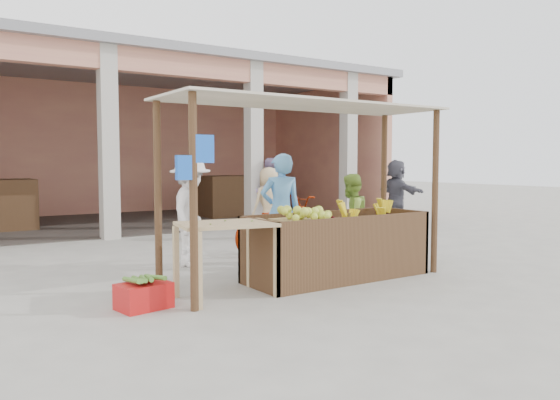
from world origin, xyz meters
TOP-DOWN VIEW (x-y plane):
  - ground at (0.00, 0.00)m, footprint 60.00×60.00m
  - market_building at (0.05, 8.93)m, footprint 14.40×6.40m
  - fruit_stall at (0.50, 0.00)m, footprint 2.60×0.95m
  - stall_awning at (-0.01, 0.06)m, footprint 4.09×1.35m
  - banana_heap at (0.98, 0.01)m, footprint 1.23×0.67m
  - melon_tray at (-0.07, -0.03)m, footprint 0.75×0.65m
  - berry_heap at (0.28, 0.04)m, footprint 0.42×0.35m
  - side_table at (-1.28, -0.11)m, footprint 1.22×0.93m
  - papaya_pile at (-1.28, -0.11)m, footprint 0.71×0.41m
  - red_crate at (-2.28, -0.06)m, footprint 0.61×0.48m
  - plantain_bundle at (-2.28, -0.06)m, footprint 0.44×0.31m
  - produce_sacks at (2.99, 5.20)m, footprint 0.84×0.79m
  - vendor_blue at (0.25, 1.04)m, footprint 0.81×0.69m
  - vendor_green at (1.46, 0.84)m, footprint 0.81×0.62m
  - motorcycle at (1.02, 2.22)m, footprint 0.84×2.05m
  - shopper_a at (-0.82, 1.96)m, footprint 1.15×1.29m
  - shopper_c at (1.81, 3.85)m, footprint 0.81×0.53m
  - shopper_d at (5.63, 3.95)m, footprint 0.85×1.69m
  - shopper_f at (2.78, 5.38)m, footprint 1.05×0.90m

SIDE VIEW (x-z plane):
  - ground at x=0.00m, z-range 0.00..0.00m
  - red_crate at x=-2.28m, z-range 0.00..0.28m
  - produce_sacks at x=2.99m, z-range 0.00..0.64m
  - plantain_bundle at x=-2.28m, z-range 0.28..0.37m
  - fruit_stall at x=0.50m, z-range 0.00..0.80m
  - motorcycle at x=1.02m, z-range 0.00..1.05m
  - vendor_green at x=1.46m, z-range 0.00..1.50m
  - side_table at x=-1.28m, z-range 0.31..1.20m
  - shopper_c at x=1.81m, z-range 0.00..1.67m
  - berry_heap at x=0.28m, z-range 0.80..0.94m
  - shopper_d at x=5.63m, z-range 0.00..1.76m
  - melon_tray at x=-0.07m, z-range 0.79..0.99m
  - shopper_a at x=-0.82m, z-range 0.00..1.82m
  - banana_heap at x=0.98m, z-range 0.80..1.02m
  - vendor_blue at x=0.25m, z-range 0.00..1.85m
  - shopper_f at x=2.78m, z-range 0.00..1.87m
  - papaya_pile at x=-1.28m, z-range 0.90..1.10m
  - stall_awning at x=-0.01m, z-range 0.78..3.17m
  - market_building at x=0.05m, z-range 0.60..4.80m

